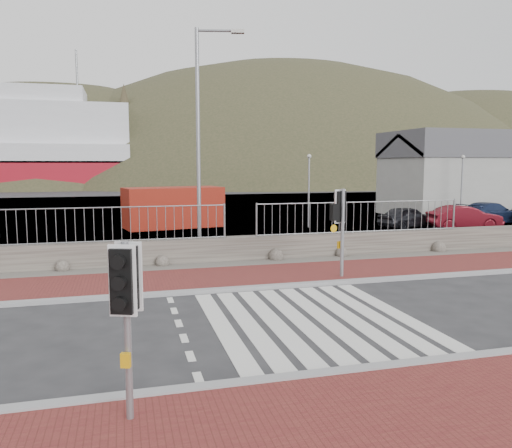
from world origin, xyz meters
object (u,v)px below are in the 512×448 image
object	(u,v)px
streetlight	(202,132)
shipping_container	(173,207)
traffic_signal_near	(126,294)
car_a	(408,217)
car_c	(489,213)
traffic_signal_far	(342,214)
car_b	(464,217)

from	to	relation	value
streetlight	shipping_container	world-z (taller)	streetlight
traffic_signal_near	car_a	world-z (taller)	traffic_signal_near
streetlight	traffic_signal_near	bearing A→B (deg)	-90.99
car_c	car_a	bearing A→B (deg)	75.23
traffic_signal_far	shipping_container	bearing A→B (deg)	-91.63
traffic_signal_far	streetlight	xyz separation A→B (m)	(-3.61, 4.44, 2.72)
car_c	streetlight	bearing A→B (deg)	91.19
traffic_signal_near	car_a	xyz separation A→B (m)	(15.44, 17.98, -1.22)
traffic_signal_near	car_a	size ratio (longest dim) A/B	0.71
shipping_container	car_a	size ratio (longest dim) A/B	1.52
car_b	traffic_signal_far	bearing A→B (deg)	138.14
traffic_signal_far	car_a	distance (m)	13.98
streetlight	car_c	world-z (taller)	streetlight
shipping_container	streetlight	bearing A→B (deg)	-100.97
car_a	car_c	size ratio (longest dim) A/B	0.79
traffic_signal_near	traffic_signal_far	size ratio (longest dim) A/B	0.91
car_a	shipping_container	bearing A→B (deg)	61.33
traffic_signal_near	traffic_signal_far	world-z (taller)	traffic_signal_far
car_b	car_c	bearing A→B (deg)	-51.95
shipping_container	car_a	bearing A→B (deg)	-28.13
traffic_signal_near	car_b	world-z (taller)	traffic_signal_near
traffic_signal_far	car_b	bearing A→B (deg)	-157.47
traffic_signal_near	car_b	bearing A→B (deg)	62.15
traffic_signal_near	traffic_signal_far	distance (m)	9.79
car_b	car_a	bearing A→B (deg)	74.37
car_c	traffic_signal_near	bearing A→B (deg)	112.27
traffic_signal_near	car_c	size ratio (longest dim) A/B	0.56
car_b	streetlight	bearing A→B (deg)	117.28
car_c	shipping_container	bearing A→B (deg)	61.13
traffic_signal_far	car_c	world-z (taller)	traffic_signal_far
car_c	car_b	bearing A→B (deg)	100.06
traffic_signal_near	car_a	bearing A→B (deg)	68.91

